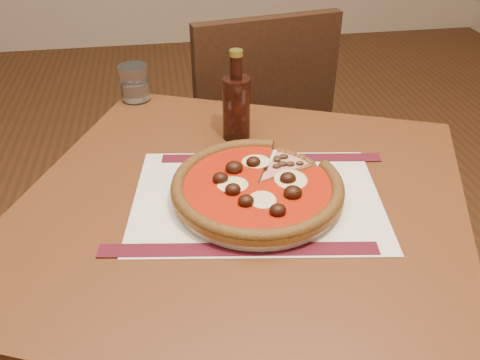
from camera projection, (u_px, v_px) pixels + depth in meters
The scene contains 8 objects.
table at pixel (242, 242), 0.99m from camera, with size 1.05×1.05×0.75m.
chair_far at pixel (252, 128), 1.65m from camera, with size 0.50×0.50×0.91m.
placemat at pixel (257, 198), 0.93m from camera, with size 0.45×0.32×0.00m, color beige.
plate at pixel (257, 194), 0.93m from camera, with size 0.30×0.30×0.02m, color white.
pizza at pixel (257, 185), 0.92m from camera, with size 0.31×0.31×0.04m.
ham_slice at pixel (285, 165), 0.98m from camera, with size 0.12×0.11×0.02m.
water_glass at pixel (134, 83), 1.27m from camera, with size 0.07×0.07×0.09m, color white.
bottle at pixel (236, 105), 1.08m from camera, with size 0.06×0.06×0.20m.
Camera 1 is at (-0.07, -0.87, 1.30)m, focal length 38.00 mm.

